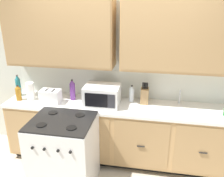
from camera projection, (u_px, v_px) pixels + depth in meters
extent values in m
plane|color=#B2A893|center=(112.00, 171.00, 3.40)|extent=(8.00, 8.00, 0.00)
cube|color=silver|center=(120.00, 71.00, 3.51)|extent=(4.33, 0.05, 2.59)
cube|color=silver|center=(119.00, 84.00, 3.55)|extent=(3.13, 0.01, 0.40)
cube|color=tan|center=(59.00, 31.00, 3.26)|extent=(1.52, 0.34, 0.95)
cube|color=#A58052|center=(54.00, 33.00, 3.10)|extent=(1.48, 0.01, 0.89)
cube|color=tan|center=(182.00, 34.00, 2.99)|extent=(1.52, 0.34, 0.95)
cube|color=#A58052|center=(183.00, 36.00, 2.83)|extent=(1.48, 0.01, 0.89)
cube|color=black|center=(116.00, 154.00, 3.68)|extent=(3.07, 0.48, 0.10)
cube|color=tan|center=(116.00, 131.00, 3.50)|extent=(3.13, 0.60, 0.76)
cube|color=#A88354|center=(31.00, 134.00, 3.42)|extent=(0.72, 0.01, 0.70)
cube|color=black|center=(31.00, 135.00, 3.41)|extent=(0.10, 0.01, 0.01)
cube|color=#A88354|center=(84.00, 140.00, 3.29)|extent=(0.72, 0.01, 0.70)
cube|color=black|center=(84.00, 140.00, 3.28)|extent=(0.10, 0.01, 0.01)
cube|color=#A88354|center=(141.00, 145.00, 3.16)|extent=(0.72, 0.01, 0.70)
cube|color=black|center=(141.00, 146.00, 3.15)|extent=(0.10, 0.01, 0.01)
cube|color=#A88354|center=(203.00, 152.00, 3.02)|extent=(0.72, 0.01, 0.70)
cube|color=black|center=(203.00, 153.00, 3.01)|extent=(0.10, 0.01, 0.01)
cube|color=white|center=(116.00, 106.00, 3.36)|extent=(3.16, 0.63, 0.04)
cube|color=#A8AAAF|center=(180.00, 110.00, 3.24)|extent=(0.56, 0.38, 0.02)
cube|color=white|center=(64.00, 154.00, 3.02)|extent=(0.76, 0.66, 0.92)
cube|color=black|center=(62.00, 121.00, 2.86)|extent=(0.74, 0.65, 0.02)
cylinder|color=black|center=(41.00, 125.00, 2.73)|extent=(0.12, 0.12, 0.01)
cylinder|color=black|center=(71.00, 128.00, 2.67)|extent=(0.12, 0.12, 0.01)
cylinder|color=black|center=(53.00, 113.00, 3.03)|extent=(0.12, 0.12, 0.01)
cylinder|color=black|center=(80.00, 115.00, 2.97)|extent=(0.12, 0.12, 0.01)
cylinder|color=black|center=(32.00, 148.00, 2.64)|extent=(0.03, 0.02, 0.03)
cylinder|color=black|center=(44.00, 149.00, 2.62)|extent=(0.03, 0.02, 0.03)
cylinder|color=black|center=(58.00, 151.00, 2.59)|extent=(0.03, 0.02, 0.03)
cylinder|color=black|center=(70.00, 152.00, 2.57)|extent=(0.03, 0.02, 0.03)
cube|color=white|center=(102.00, 95.00, 3.31)|extent=(0.48, 0.36, 0.28)
cube|color=black|center=(96.00, 100.00, 3.14)|extent=(0.31, 0.01, 0.19)
cube|color=#28282D|center=(111.00, 101.00, 3.11)|extent=(0.10, 0.01, 0.19)
cube|color=white|center=(51.00, 96.00, 3.39)|extent=(0.28, 0.18, 0.19)
cube|color=black|center=(47.00, 90.00, 3.36)|extent=(0.02, 0.13, 0.01)
cube|color=black|center=(53.00, 91.00, 3.35)|extent=(0.02, 0.13, 0.01)
cube|color=#9C794E|center=(145.00, 96.00, 3.36)|extent=(0.11, 0.14, 0.22)
cylinder|color=black|center=(143.00, 86.00, 3.30)|extent=(0.02, 0.02, 0.09)
cylinder|color=black|center=(144.00, 86.00, 3.30)|extent=(0.02, 0.02, 0.09)
cylinder|color=black|center=(146.00, 86.00, 3.30)|extent=(0.02, 0.02, 0.09)
cylinder|color=black|center=(147.00, 86.00, 3.29)|extent=(0.02, 0.02, 0.09)
cylinder|color=#B2B5BA|center=(180.00, 97.00, 3.36)|extent=(0.02, 0.02, 0.20)
cylinder|color=white|center=(30.00, 91.00, 3.48)|extent=(0.12, 0.12, 0.26)
cylinder|color=silver|center=(132.00, 95.00, 3.43)|extent=(0.08, 0.08, 0.19)
cone|color=silver|center=(132.00, 87.00, 3.39)|extent=(0.07, 0.07, 0.05)
cylinder|color=black|center=(132.00, 86.00, 3.38)|extent=(0.03, 0.03, 0.02)
cylinder|color=#663384|center=(73.00, 92.00, 3.48)|extent=(0.08, 0.08, 0.25)
cone|color=#663384|center=(72.00, 82.00, 3.42)|extent=(0.07, 0.07, 0.06)
cylinder|color=black|center=(72.00, 80.00, 3.42)|extent=(0.03, 0.03, 0.02)
cylinder|color=#9E6619|center=(19.00, 94.00, 3.47)|extent=(0.08, 0.08, 0.18)
cone|color=#9E6619|center=(17.00, 87.00, 3.43)|extent=(0.07, 0.07, 0.05)
cylinder|color=black|center=(17.00, 86.00, 3.43)|extent=(0.03, 0.03, 0.02)
cylinder|color=#1E707A|center=(19.00, 87.00, 3.62)|extent=(0.07, 0.07, 0.26)
cone|color=#1E707A|center=(17.00, 77.00, 3.57)|extent=(0.07, 0.07, 0.07)
cylinder|color=black|center=(17.00, 76.00, 3.56)|extent=(0.03, 0.03, 0.02)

